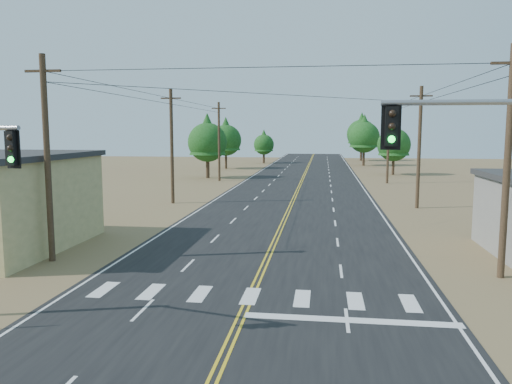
# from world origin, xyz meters

# --- Properties ---
(road) EXTENTS (15.00, 200.00, 0.02)m
(road) POSITION_xyz_m (0.00, 30.00, 0.01)
(road) COLOR black
(road) RESTS_ON ground
(utility_pole_left_near) EXTENTS (1.80, 0.30, 10.00)m
(utility_pole_left_near) POSITION_xyz_m (-10.50, 12.00, 5.12)
(utility_pole_left_near) COLOR #4C3826
(utility_pole_left_near) RESTS_ON ground
(utility_pole_left_mid) EXTENTS (1.80, 0.30, 10.00)m
(utility_pole_left_mid) POSITION_xyz_m (-10.50, 32.00, 5.12)
(utility_pole_left_mid) COLOR #4C3826
(utility_pole_left_mid) RESTS_ON ground
(utility_pole_left_far) EXTENTS (1.80, 0.30, 10.00)m
(utility_pole_left_far) POSITION_xyz_m (-10.50, 52.00, 5.12)
(utility_pole_left_far) COLOR #4C3826
(utility_pole_left_far) RESTS_ON ground
(utility_pole_right_near) EXTENTS (1.80, 0.30, 10.00)m
(utility_pole_right_near) POSITION_xyz_m (10.50, 12.00, 5.12)
(utility_pole_right_near) COLOR #4C3826
(utility_pole_right_near) RESTS_ON ground
(utility_pole_right_mid) EXTENTS (1.80, 0.30, 10.00)m
(utility_pole_right_mid) POSITION_xyz_m (10.50, 32.00, 5.12)
(utility_pole_right_mid) COLOR #4C3826
(utility_pole_right_mid) RESTS_ON ground
(utility_pole_right_far) EXTENTS (1.80, 0.30, 10.00)m
(utility_pole_right_far) POSITION_xyz_m (10.50, 52.00, 5.12)
(utility_pole_right_far) COLOR #4C3826
(utility_pole_right_far) RESTS_ON ground
(tree_left_near) EXTENTS (5.29, 5.29, 8.81)m
(tree_left_near) POSITION_xyz_m (-12.90, 55.78, 5.39)
(tree_left_near) COLOR #3F2D1E
(tree_left_near) RESTS_ON ground
(tree_left_mid) EXTENTS (5.25, 5.25, 8.74)m
(tree_left_mid) POSITION_xyz_m (-13.70, 72.70, 5.35)
(tree_left_mid) COLOR #3F2D1E
(tree_left_mid) RESTS_ON ground
(tree_left_far) EXTENTS (4.02, 4.02, 6.69)m
(tree_left_far) POSITION_xyz_m (-9.05, 87.95, 4.09)
(tree_left_far) COLOR #3F2D1E
(tree_left_far) RESTS_ON ground
(tree_right_near) EXTENTS (4.78, 4.78, 7.97)m
(tree_right_near) POSITION_xyz_m (12.81, 64.15, 4.87)
(tree_right_near) COLOR #3F2D1E
(tree_right_near) RESTS_ON ground
(tree_right_mid) EXTENTS (5.68, 5.68, 9.47)m
(tree_right_mid) POSITION_xyz_m (10.05, 83.40, 5.79)
(tree_right_mid) COLOR #3F2D1E
(tree_right_mid) RESTS_ON ground
(tree_right_far) EXTENTS (6.21, 6.21, 10.34)m
(tree_right_far) POSITION_xyz_m (10.70, 99.06, 6.33)
(tree_right_far) COLOR #3F2D1E
(tree_right_far) RESTS_ON ground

